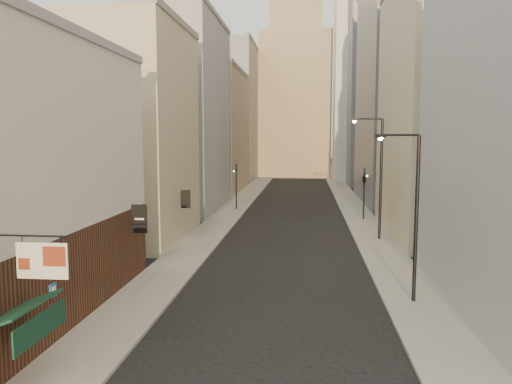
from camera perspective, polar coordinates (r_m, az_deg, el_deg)
name	(u,v)px	position (r m, az deg, el deg)	size (l,w,h in m)	color
sidewalk_left	(247,195)	(66.72, -0.99, -0.39)	(3.00, 140.00, 0.15)	gray
sidewalk_right	(346,197)	(66.47, 10.21, -0.51)	(3.00, 140.00, 0.15)	gray
near_building_left	(14,180)	(23.38, -25.97, 1.24)	(8.30, 23.04, 12.30)	#51301F
left_bldg_beige	(130,135)	(39.14, -14.19, 6.36)	(8.00, 12.00, 16.00)	#BBAD8B
left_bldg_grey	(182,117)	(54.50, -8.46, 8.51)	(8.00, 16.00, 20.00)	#96979C
left_bldg_tan	(213,132)	(72.05, -4.91, 6.80)	(8.00, 18.00, 17.00)	#937E5D
left_bldg_wingrid	(233,114)	(91.88, -2.60, 8.88)	(8.00, 20.00, 24.00)	gray
right_bldg_beige	(444,109)	(42.25, 20.68, 8.84)	(8.00, 16.00, 20.00)	#BBAD8B
right_bldg_wingrid	(398,93)	(61.96, 15.97, 10.84)	(8.00, 20.00, 26.00)	gray
highrise	(407,31)	(92.11, 16.86, 17.18)	(21.00, 23.00, 51.20)	gray
clock_tower	(296,89)	(103.31, 4.55, 11.71)	(14.00, 14.00, 44.90)	#937E5D
white_tower	(358,74)	(89.89, 11.57, 13.04)	(8.00, 8.00, 41.50)	silver
streetlamp_near	(412,208)	(24.21, 17.41, -1.75)	(1.96, 0.98, 7.97)	black
streetlamp_mid	(378,171)	(38.46, 13.75, 2.32)	(2.42, 0.52, 9.24)	black
traffic_light_left	(236,177)	(53.28, -2.27, 1.76)	(0.57, 0.48, 5.00)	black
traffic_light_right	(364,180)	(47.79, 12.27, 1.36)	(0.64, 0.63, 5.00)	black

